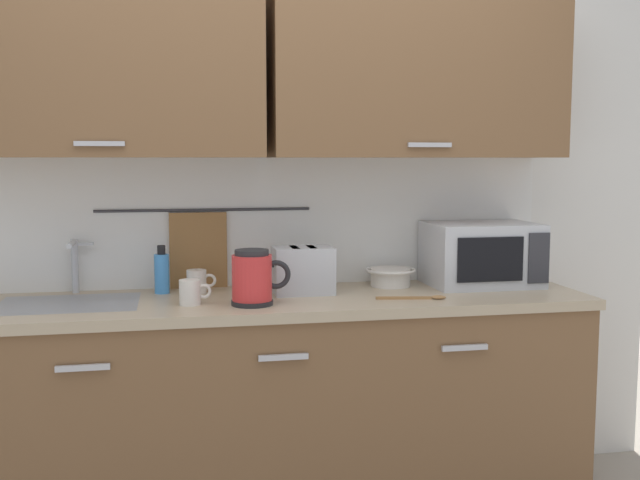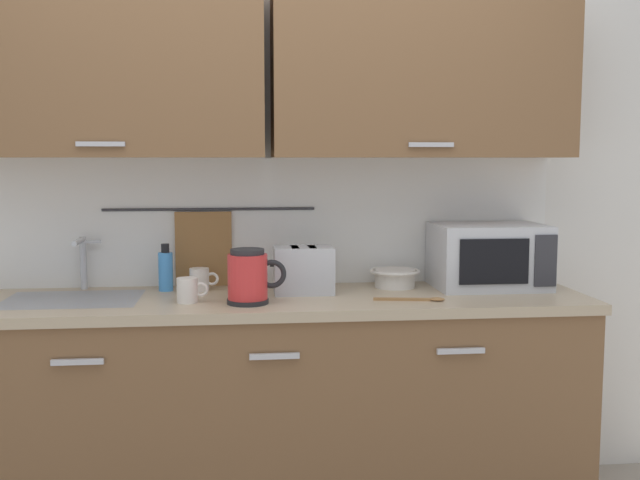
% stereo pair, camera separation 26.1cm
% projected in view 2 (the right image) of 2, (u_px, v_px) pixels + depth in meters
% --- Properties ---
extents(counter_unit, '(2.53, 0.64, 0.90)m').
position_uv_depth(counter_unit, '(269.00, 404.00, 2.99)').
color(counter_unit, brown).
rests_on(counter_unit, ground).
extents(back_wall_assembly, '(3.70, 0.41, 2.50)m').
position_uv_depth(back_wall_assembly, '(267.00, 140.00, 3.10)').
color(back_wall_assembly, silver).
rests_on(back_wall_assembly, ground).
extents(sink_faucet, '(0.09, 0.17, 0.22)m').
position_uv_depth(sink_faucet, '(82.00, 256.00, 3.07)').
color(sink_faucet, '#B2B5BA').
rests_on(sink_faucet, counter_unit).
extents(microwave, '(0.46, 0.35, 0.27)m').
position_uv_depth(microwave, '(489.00, 256.00, 3.13)').
color(microwave, silver).
rests_on(microwave, counter_unit).
extents(electric_kettle, '(0.23, 0.16, 0.21)m').
position_uv_depth(electric_kettle, '(249.00, 277.00, 2.79)').
color(electric_kettle, black).
rests_on(electric_kettle, counter_unit).
extents(dish_soap_bottle, '(0.06, 0.06, 0.20)m').
position_uv_depth(dish_soap_bottle, '(166.00, 270.00, 3.06)').
color(dish_soap_bottle, '#3F8CD8').
rests_on(dish_soap_bottle, counter_unit).
extents(mug_near_sink, '(0.12, 0.08, 0.09)m').
position_uv_depth(mug_near_sink, '(200.00, 280.00, 3.06)').
color(mug_near_sink, silver).
rests_on(mug_near_sink, counter_unit).
extents(mixing_bowl, '(0.21, 0.21, 0.08)m').
position_uv_depth(mixing_bowl, '(395.00, 277.00, 3.15)').
color(mixing_bowl, silver).
rests_on(mixing_bowl, counter_unit).
extents(toaster, '(0.26, 0.17, 0.19)m').
position_uv_depth(toaster, '(303.00, 270.00, 3.01)').
color(toaster, '#B7BABF').
rests_on(toaster, counter_unit).
extents(mug_by_kettle, '(0.12, 0.08, 0.09)m').
position_uv_depth(mug_by_kettle, '(188.00, 290.00, 2.81)').
color(mug_by_kettle, silver).
rests_on(mug_by_kettle, counter_unit).
extents(wooden_spoon, '(0.28, 0.08, 0.01)m').
position_uv_depth(wooden_spoon, '(418.00, 299.00, 2.85)').
color(wooden_spoon, '#9E7042').
rests_on(wooden_spoon, counter_unit).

